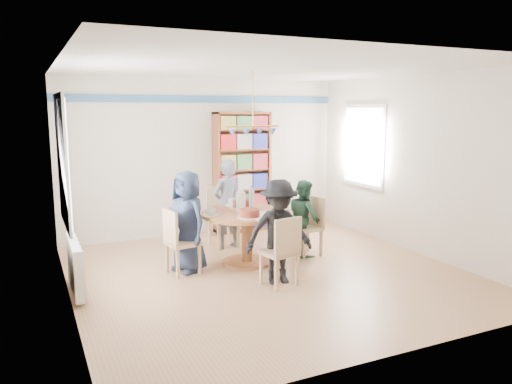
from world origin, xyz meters
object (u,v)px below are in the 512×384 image
radiator (75,266)px  person_left (188,221)px  dining_table (247,225)px  bookshelf (242,173)px  chair_left (178,239)px  chair_right (310,223)px  person_right (304,218)px  person_near (279,232)px  chair_far (221,214)px  chair_near (283,249)px  person_far (227,204)px

radiator → person_left: bearing=10.3°
dining_table → bookshelf: bookshelf is taller
chair_left → chair_right: bearing=1.4°
dining_table → chair_left: (-1.03, -0.06, -0.07)m
chair_right → person_right: size_ratio=0.77×
person_near → person_left: bearing=143.8°
radiator → person_near: size_ratio=0.75×
chair_far → dining_table: bearing=-90.6°
dining_table → person_near: person_near is taller
chair_right → chair_far: bearing=134.8°
chair_far → bookshelf: size_ratio=0.44×
chair_near → person_left: 1.41m
chair_left → chair_far: bearing=46.4°
chair_right → person_left: person_left is taller
dining_table → bookshelf: (0.71, 1.81, 0.49)m
person_left → person_right: bearing=69.6°
dining_table → chair_far: 1.03m
dining_table → chair_right: (1.04, -0.01, -0.07)m
dining_table → chair_left: size_ratio=1.46×
chair_far → person_far: 0.24m
radiator → chair_right: 3.38m
dining_table → person_right: bearing=1.0°
chair_far → chair_near: 2.09m
person_far → person_left: bearing=25.4°
chair_far → chair_near: (0.00, -2.09, -0.03)m
chair_left → radiator: bearing=-172.5°
dining_table → person_right: size_ratio=1.13×
chair_right → person_left: size_ratio=0.64×
radiator → bookshelf: bearing=33.8°
radiator → chair_near: (2.35, -0.83, 0.14)m
person_right → chair_right: bearing=-98.8°
chair_far → chair_near: chair_far is taller
chair_near → chair_right: bearing=45.8°
chair_near → person_far: size_ratio=0.63×
chair_right → person_right: person_right is taller
person_right → chair_near: bearing=144.1°
dining_table → chair_near: size_ratio=1.46×
radiator → person_right: (3.28, 0.25, 0.22)m
chair_near → person_far: (0.03, 1.94, 0.21)m
person_right → chair_far: bearing=47.6°
radiator → chair_far: (2.34, 1.26, 0.17)m
person_right → person_far: size_ratio=0.82×
person_far → bookshelf: size_ratio=0.66×
radiator → chair_left: bearing=7.5°
chair_left → chair_right: size_ratio=1.00×
radiator → person_left: (1.48, 0.27, 0.34)m
chair_far → person_left: 1.33m
person_near → bookshelf: size_ratio=0.62×
person_near → bookshelf: 2.82m
chair_left → person_right: bearing=2.1°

